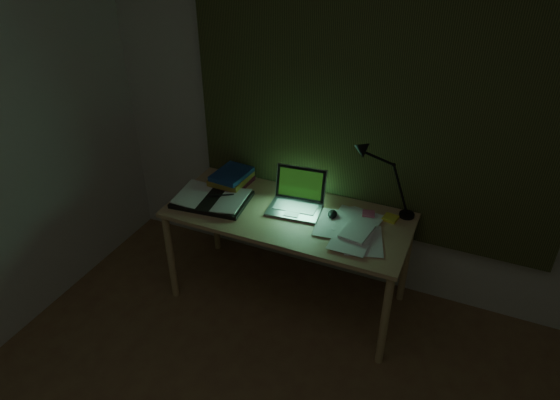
{
  "coord_description": "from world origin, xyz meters",
  "views": [
    {
      "loc": [
        0.57,
        -0.67,
        2.29
      ],
      "look_at": [
        -0.37,
        1.48,
        0.82
      ],
      "focal_mm": 32.0,
      "sensor_mm": 36.0,
      "label": 1
    }
  ],
  "objects_px": {
    "desk": "(288,257)",
    "open_textbook": "(212,199)",
    "loose_papers": "(349,228)",
    "book_stack": "(232,178)",
    "laptop": "(295,195)",
    "desk_lamp": "(412,180)"
  },
  "relations": [
    {
      "from": "loose_papers",
      "to": "desk_lamp",
      "type": "xyz_separation_m",
      "value": [
        0.27,
        0.26,
        0.23
      ]
    },
    {
      "from": "open_textbook",
      "to": "desk_lamp",
      "type": "height_order",
      "value": "desk_lamp"
    },
    {
      "from": "open_textbook",
      "to": "loose_papers",
      "type": "xyz_separation_m",
      "value": [
        0.86,
        0.05,
        -0.01
      ]
    },
    {
      "from": "loose_papers",
      "to": "laptop",
      "type": "bearing_deg",
      "value": 171.73
    },
    {
      "from": "loose_papers",
      "to": "desk_lamp",
      "type": "distance_m",
      "value": 0.44
    },
    {
      "from": "open_textbook",
      "to": "desk_lamp",
      "type": "distance_m",
      "value": 1.19
    },
    {
      "from": "book_stack",
      "to": "laptop",
      "type": "bearing_deg",
      "value": -14.55
    },
    {
      "from": "laptop",
      "to": "book_stack",
      "type": "distance_m",
      "value": 0.5
    },
    {
      "from": "laptop",
      "to": "loose_papers",
      "type": "bearing_deg",
      "value": -14.13
    },
    {
      "from": "open_textbook",
      "to": "laptop",
      "type": "bearing_deg",
      "value": 5.68
    },
    {
      "from": "desk",
      "to": "desk_lamp",
      "type": "bearing_deg",
      "value": 21.25
    },
    {
      "from": "desk",
      "to": "desk_lamp",
      "type": "height_order",
      "value": "desk_lamp"
    },
    {
      "from": "desk",
      "to": "open_textbook",
      "type": "xyz_separation_m",
      "value": [
        -0.48,
        -0.06,
        0.35
      ]
    },
    {
      "from": "laptop",
      "to": "loose_papers",
      "type": "distance_m",
      "value": 0.37
    },
    {
      "from": "desk",
      "to": "loose_papers",
      "type": "xyz_separation_m",
      "value": [
        0.38,
        -0.01,
        0.34
      ]
    },
    {
      "from": "loose_papers",
      "to": "book_stack",
      "type": "bearing_deg",
      "value": 168.08
    },
    {
      "from": "desk",
      "to": "laptop",
      "type": "height_order",
      "value": "laptop"
    },
    {
      "from": "open_textbook",
      "to": "loose_papers",
      "type": "height_order",
      "value": "open_textbook"
    },
    {
      "from": "book_stack",
      "to": "desk_lamp",
      "type": "xyz_separation_m",
      "value": [
        1.11,
        0.08,
        0.19
      ]
    },
    {
      "from": "desk",
      "to": "open_textbook",
      "type": "height_order",
      "value": "open_textbook"
    },
    {
      "from": "laptop",
      "to": "open_textbook",
      "type": "bearing_deg",
      "value": -174.32
    },
    {
      "from": "open_textbook",
      "to": "book_stack",
      "type": "xyz_separation_m",
      "value": [
        0.02,
        0.23,
        0.03
      ]
    }
  ]
}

